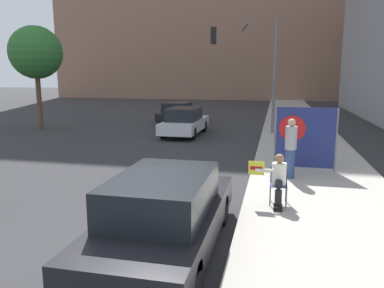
{
  "coord_description": "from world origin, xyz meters",
  "views": [
    {
      "loc": [
        2.29,
        -5.83,
        3.16
      ],
      "look_at": [
        -0.19,
        5.2,
        1.07
      ],
      "focal_mm": 35.0,
      "sensor_mm": 36.0,
      "label": 1
    }
  ],
  "objects_px": {
    "seated_protester": "(278,178)",
    "jogger_on_sidewalk": "(291,148)",
    "pedestrian_behind": "(331,136)",
    "car_on_road_nearest": "(185,121)",
    "protest_banner": "(305,138)",
    "parked_car_curbside": "(165,214)",
    "street_tree_near_curb": "(36,53)",
    "traffic_light_pole": "(252,58)",
    "car_on_road_midblock": "(178,112)"
  },
  "relations": [
    {
      "from": "jogger_on_sidewalk",
      "to": "street_tree_near_curb",
      "type": "distance_m",
      "value": 16.57
    },
    {
      "from": "jogger_on_sidewalk",
      "to": "parked_car_curbside",
      "type": "distance_m",
      "value": 5.67
    },
    {
      "from": "parked_car_curbside",
      "to": "street_tree_near_curb",
      "type": "bearing_deg",
      "value": 131.12
    },
    {
      "from": "parked_car_curbside",
      "to": "car_on_road_midblock",
      "type": "relative_size",
      "value": 1.1
    },
    {
      "from": "seated_protester",
      "to": "jogger_on_sidewalk",
      "type": "distance_m",
      "value": 2.53
    },
    {
      "from": "pedestrian_behind",
      "to": "car_on_road_midblock",
      "type": "height_order",
      "value": "pedestrian_behind"
    },
    {
      "from": "car_on_road_midblock",
      "to": "street_tree_near_curb",
      "type": "bearing_deg",
      "value": -145.72
    },
    {
      "from": "seated_protester",
      "to": "protest_banner",
      "type": "distance_m",
      "value": 3.62
    },
    {
      "from": "traffic_light_pole",
      "to": "street_tree_near_curb",
      "type": "relative_size",
      "value": 0.97
    },
    {
      "from": "pedestrian_behind",
      "to": "jogger_on_sidewalk",
      "type": "bearing_deg",
      "value": -167.51
    },
    {
      "from": "jogger_on_sidewalk",
      "to": "car_on_road_nearest",
      "type": "height_order",
      "value": "jogger_on_sidewalk"
    },
    {
      "from": "pedestrian_behind",
      "to": "traffic_light_pole",
      "type": "distance_m",
      "value": 7.63
    },
    {
      "from": "car_on_road_nearest",
      "to": "street_tree_near_curb",
      "type": "relative_size",
      "value": 0.78
    },
    {
      "from": "traffic_light_pole",
      "to": "car_on_road_midblock",
      "type": "xyz_separation_m",
      "value": [
        -5.12,
        4.28,
        -3.34
      ]
    },
    {
      "from": "jogger_on_sidewalk",
      "to": "street_tree_near_curb",
      "type": "height_order",
      "value": "street_tree_near_curb"
    },
    {
      "from": "seated_protester",
      "to": "parked_car_curbside",
      "type": "distance_m",
      "value": 3.32
    },
    {
      "from": "traffic_light_pole",
      "to": "protest_banner",
      "type": "bearing_deg",
      "value": -73.77
    },
    {
      "from": "jogger_on_sidewalk",
      "to": "protest_banner",
      "type": "relative_size",
      "value": 0.88
    },
    {
      "from": "pedestrian_behind",
      "to": "car_on_road_nearest",
      "type": "bearing_deg",
      "value": 92.89
    },
    {
      "from": "traffic_light_pole",
      "to": "car_on_road_midblock",
      "type": "distance_m",
      "value": 7.46
    },
    {
      "from": "car_on_road_nearest",
      "to": "street_tree_near_curb",
      "type": "bearing_deg",
      "value": 178.39
    },
    {
      "from": "seated_protester",
      "to": "pedestrian_behind",
      "type": "xyz_separation_m",
      "value": [
        1.8,
        5.0,
        0.28
      ]
    },
    {
      "from": "jogger_on_sidewalk",
      "to": "pedestrian_behind",
      "type": "distance_m",
      "value": 2.89
    },
    {
      "from": "jogger_on_sidewalk",
      "to": "car_on_road_nearest",
      "type": "relative_size",
      "value": 0.38
    },
    {
      "from": "traffic_light_pole",
      "to": "street_tree_near_curb",
      "type": "bearing_deg",
      "value": -177.46
    },
    {
      "from": "parked_car_curbside",
      "to": "street_tree_near_curb",
      "type": "distance_m",
      "value": 18.13
    },
    {
      "from": "jogger_on_sidewalk",
      "to": "street_tree_near_curb",
      "type": "relative_size",
      "value": 0.3
    },
    {
      "from": "parked_car_curbside",
      "to": "street_tree_near_curb",
      "type": "height_order",
      "value": "street_tree_near_curb"
    },
    {
      "from": "protest_banner",
      "to": "car_on_road_midblock",
      "type": "bearing_deg",
      "value": 121.52
    },
    {
      "from": "seated_protester",
      "to": "street_tree_near_curb",
      "type": "height_order",
      "value": "street_tree_near_curb"
    },
    {
      "from": "pedestrian_behind",
      "to": "parked_car_curbside",
      "type": "xyz_separation_m",
      "value": [
        -3.75,
        -7.68,
        -0.33
      ]
    },
    {
      "from": "parked_car_curbside",
      "to": "car_on_road_midblock",
      "type": "height_order",
      "value": "parked_car_curbside"
    },
    {
      "from": "seated_protester",
      "to": "street_tree_near_curb",
      "type": "distance_m",
      "value": 17.71
    },
    {
      "from": "jogger_on_sidewalk",
      "to": "protest_banner",
      "type": "bearing_deg",
      "value": -99.0
    },
    {
      "from": "car_on_road_nearest",
      "to": "street_tree_near_curb",
      "type": "distance_m",
      "value": 9.55
    },
    {
      "from": "traffic_light_pole",
      "to": "car_on_road_nearest",
      "type": "xyz_separation_m",
      "value": [
        -3.39,
        -0.79,
        -3.3
      ]
    },
    {
      "from": "seated_protester",
      "to": "car_on_road_nearest",
      "type": "bearing_deg",
      "value": 100.08
    },
    {
      "from": "car_on_road_nearest",
      "to": "seated_protester",
      "type": "bearing_deg",
      "value": -65.23
    },
    {
      "from": "protest_banner",
      "to": "parked_car_curbside",
      "type": "xyz_separation_m",
      "value": [
        -2.77,
        -6.17,
        -0.47
      ]
    },
    {
      "from": "jogger_on_sidewalk",
      "to": "car_on_road_midblock",
      "type": "xyz_separation_m",
      "value": [
        -6.92,
        13.03,
        -0.35
      ]
    },
    {
      "from": "pedestrian_behind",
      "to": "car_on_road_nearest",
      "type": "distance_m",
      "value": 8.59
    },
    {
      "from": "seated_protester",
      "to": "traffic_light_pole",
      "type": "xyz_separation_m",
      "value": [
        -1.44,
        11.24,
        3.25
      ]
    },
    {
      "from": "seated_protester",
      "to": "protest_banner",
      "type": "relative_size",
      "value": 0.6
    },
    {
      "from": "protest_banner",
      "to": "car_on_road_nearest",
      "type": "bearing_deg",
      "value": 129.03
    },
    {
      "from": "parked_car_curbside",
      "to": "street_tree_near_curb",
      "type": "relative_size",
      "value": 0.79
    },
    {
      "from": "jogger_on_sidewalk",
      "to": "seated_protester",
      "type": "bearing_deg",
      "value": 97.38
    },
    {
      "from": "pedestrian_behind",
      "to": "street_tree_near_curb",
      "type": "xyz_separation_m",
      "value": [
        -15.43,
        5.7,
        3.34
      ]
    },
    {
      "from": "seated_protester",
      "to": "jogger_on_sidewalk",
      "type": "relative_size",
      "value": 0.68
    },
    {
      "from": "jogger_on_sidewalk",
      "to": "protest_banner",
      "type": "xyz_separation_m",
      "value": [
        0.46,
        1.0,
        0.16
      ]
    },
    {
      "from": "protest_banner",
      "to": "parked_car_curbside",
      "type": "distance_m",
      "value": 6.78
    }
  ]
}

